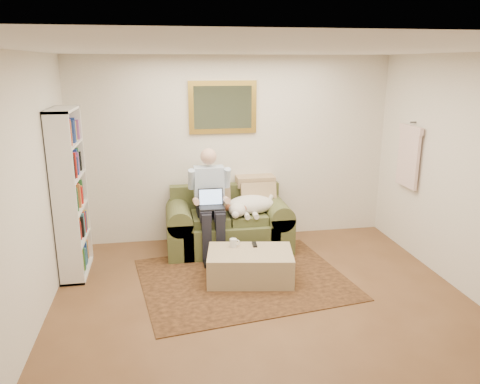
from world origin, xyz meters
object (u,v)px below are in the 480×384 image
object	(u,v)px
laptop	(211,202)
ottoman	(250,266)
sofa	(228,228)
coffee_mug	(233,243)
seated_man	(211,204)
bookshelf	(70,194)
sleeping_dog	(251,205)

from	to	relation	value
laptop	ottoman	world-z (taller)	laptop
sofa	coffee_mug	size ratio (longest dim) A/B	16.75
seated_man	coffee_mug	distance (m)	0.78
sofa	laptop	distance (m)	0.56
sofa	seated_man	bearing A→B (deg)	-148.55
ottoman	coffee_mug	xyz separation A→B (m)	(-0.17, 0.18, 0.23)
seated_man	coffee_mug	xyz separation A→B (m)	(0.19, -0.69, -0.29)
seated_man	bookshelf	xyz separation A→B (m)	(-1.70, -0.29, 0.30)
laptop	coffee_mug	xyz separation A→B (m)	(0.19, -0.63, -0.33)
coffee_mug	bookshelf	bearing A→B (deg)	167.94
laptop	coffee_mug	bearing A→B (deg)	-73.23
laptop	sleeping_dog	xyz separation A→B (m)	(0.55, 0.13, -0.10)
sofa	sleeping_dog	distance (m)	0.47
sofa	laptop	world-z (taller)	laptop
seated_man	sleeping_dog	size ratio (longest dim) A/B	2.04
coffee_mug	sofa	bearing A→B (deg)	85.79
sofa	ottoman	xyz separation A→B (m)	(0.11, -1.03, -0.11)
ottoman	coffee_mug	bearing A→B (deg)	133.40
sofa	coffee_mug	world-z (taller)	sofa
coffee_mug	bookshelf	world-z (taller)	bookshelf
laptop	seated_man	bearing A→B (deg)	90.00
sofa	bookshelf	xyz separation A→B (m)	(-1.95, -0.44, 0.71)
sleeping_dog	bookshelf	xyz separation A→B (m)	(-2.25, -0.36, 0.36)
sleeping_dog	ottoman	bearing A→B (deg)	-101.47
bookshelf	coffee_mug	bearing A→B (deg)	-12.06
sofa	laptop	bearing A→B (deg)	-138.98
sofa	sleeping_dog	bearing A→B (deg)	-15.74
bookshelf	sleeping_dog	bearing A→B (deg)	9.02
sofa	ottoman	world-z (taller)	sofa
laptop	sleeping_dog	size ratio (longest dim) A/B	0.47
seated_man	ottoman	xyz separation A→B (m)	(0.36, -0.87, -0.52)
seated_man	bookshelf	distance (m)	1.75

